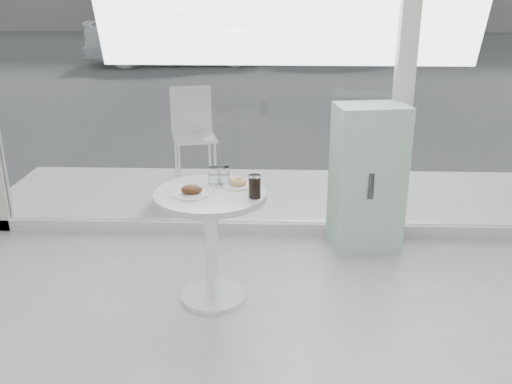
{
  "coord_description": "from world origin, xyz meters",
  "views": [
    {
      "loc": [
        -0.08,
        -1.48,
        2.03
      ],
      "look_at": [
        -0.2,
        1.7,
        0.85
      ],
      "focal_mm": 40.0,
      "sensor_mm": 36.0,
      "label": 1
    }
  ],
  "objects_px": {
    "main_table": "(211,224)",
    "patio_chair": "(193,129)",
    "plate_donut": "(238,183)",
    "car_white": "(175,33)",
    "mint_cabinet": "(367,178)",
    "water_tumbler_a": "(214,177)",
    "plate_fritter": "(192,191)",
    "car_silver": "(349,32)",
    "water_tumbler_b": "(224,176)",
    "cola_glass": "(255,187)"
  },
  "relations": [
    {
      "from": "plate_donut",
      "to": "cola_glass",
      "type": "distance_m",
      "value": 0.24
    },
    {
      "from": "water_tumbler_a",
      "to": "water_tumbler_b",
      "type": "height_order",
      "value": "same"
    },
    {
      "from": "water_tumbler_a",
      "to": "main_table",
      "type": "bearing_deg",
      "value": -92.09
    },
    {
      "from": "car_silver",
      "to": "patio_chair",
      "type": "bearing_deg",
      "value": 148.36
    },
    {
      "from": "car_white",
      "to": "water_tumbler_a",
      "type": "distance_m",
      "value": 11.77
    },
    {
      "from": "car_white",
      "to": "car_silver",
      "type": "relative_size",
      "value": 1.05
    },
    {
      "from": "mint_cabinet",
      "to": "plate_donut",
      "type": "bearing_deg",
      "value": -151.84
    },
    {
      "from": "plate_donut",
      "to": "patio_chair",
      "type": "bearing_deg",
      "value": 105.76
    },
    {
      "from": "patio_chair",
      "to": "car_white",
      "type": "xyz_separation_m",
      "value": [
        -1.81,
        9.42,
        0.17
      ]
    },
    {
      "from": "main_table",
      "to": "cola_glass",
      "type": "xyz_separation_m",
      "value": [
        0.29,
        -0.08,
        0.29
      ]
    },
    {
      "from": "mint_cabinet",
      "to": "water_tumbler_a",
      "type": "height_order",
      "value": "mint_cabinet"
    },
    {
      "from": "water_tumbler_b",
      "to": "cola_glass",
      "type": "relative_size",
      "value": 0.78
    },
    {
      "from": "water_tumbler_a",
      "to": "plate_fritter",
      "type": "bearing_deg",
      "value": -116.5
    },
    {
      "from": "main_table",
      "to": "plate_fritter",
      "type": "distance_m",
      "value": 0.27
    },
    {
      "from": "patio_chair",
      "to": "water_tumbler_b",
      "type": "distance_m",
      "value": 2.19
    },
    {
      "from": "car_silver",
      "to": "cola_glass",
      "type": "height_order",
      "value": "car_silver"
    },
    {
      "from": "patio_chair",
      "to": "plate_donut",
      "type": "height_order",
      "value": "patio_chair"
    },
    {
      "from": "mint_cabinet",
      "to": "car_silver",
      "type": "relative_size",
      "value": 0.27
    },
    {
      "from": "car_white",
      "to": "water_tumbler_a",
      "type": "relative_size",
      "value": 40.33
    },
    {
      "from": "car_silver",
      "to": "water_tumbler_a",
      "type": "xyz_separation_m",
      "value": [
        -2.35,
        -12.85,
        0.11
      ]
    },
    {
      "from": "mint_cabinet",
      "to": "water_tumbler_a",
      "type": "xyz_separation_m",
      "value": [
        -1.13,
        -0.7,
        0.24
      ]
    },
    {
      "from": "main_table",
      "to": "plate_donut",
      "type": "relative_size",
      "value": 3.82
    },
    {
      "from": "water_tumbler_a",
      "to": "mint_cabinet",
      "type": "bearing_deg",
      "value": 31.98
    },
    {
      "from": "mint_cabinet",
      "to": "car_white",
      "type": "distance_m",
      "value": 11.36
    },
    {
      "from": "main_table",
      "to": "water_tumbler_b",
      "type": "distance_m",
      "value": 0.33
    },
    {
      "from": "main_table",
      "to": "water_tumbler_a",
      "type": "distance_m",
      "value": 0.32
    },
    {
      "from": "mint_cabinet",
      "to": "patio_chair",
      "type": "height_order",
      "value": "mint_cabinet"
    },
    {
      "from": "plate_donut",
      "to": "water_tumbler_b",
      "type": "bearing_deg",
      "value": 151.17
    },
    {
      "from": "water_tumbler_b",
      "to": "cola_glass",
      "type": "distance_m",
      "value": 0.33
    },
    {
      "from": "water_tumbler_b",
      "to": "cola_glass",
      "type": "height_order",
      "value": "cola_glass"
    },
    {
      "from": "main_table",
      "to": "car_silver",
      "type": "distance_m",
      "value": 13.23
    },
    {
      "from": "car_silver",
      "to": "water_tumbler_b",
      "type": "bearing_deg",
      "value": 152.92
    },
    {
      "from": "water_tumbler_a",
      "to": "water_tumbler_b",
      "type": "relative_size",
      "value": 0.99
    },
    {
      "from": "mint_cabinet",
      "to": "car_silver",
      "type": "bearing_deg",
      "value": 74.5
    },
    {
      "from": "plate_fritter",
      "to": "cola_glass",
      "type": "height_order",
      "value": "cola_glass"
    },
    {
      "from": "car_silver",
      "to": "plate_fritter",
      "type": "height_order",
      "value": "car_silver"
    },
    {
      "from": "patio_chair",
      "to": "water_tumbler_b",
      "type": "relative_size",
      "value": 8.6
    },
    {
      "from": "car_silver",
      "to": "water_tumbler_b",
      "type": "height_order",
      "value": "car_silver"
    },
    {
      "from": "main_table",
      "to": "cola_glass",
      "type": "bearing_deg",
      "value": -16.03
    },
    {
      "from": "mint_cabinet",
      "to": "patio_chair",
      "type": "bearing_deg",
      "value": 128.16
    },
    {
      "from": "car_silver",
      "to": "water_tumbler_b",
      "type": "xyz_separation_m",
      "value": [
        -2.28,
        -12.85,
        0.11
      ]
    },
    {
      "from": "plate_donut",
      "to": "water_tumbler_a",
      "type": "relative_size",
      "value": 1.78
    },
    {
      "from": "main_table",
      "to": "patio_chair",
      "type": "xyz_separation_m",
      "value": [
        -0.44,
        2.29,
        0.06
      ]
    },
    {
      "from": "mint_cabinet",
      "to": "water_tumbler_a",
      "type": "distance_m",
      "value": 1.35
    },
    {
      "from": "plate_donut",
      "to": "car_white",
      "type": "bearing_deg",
      "value": 101.79
    },
    {
      "from": "plate_donut",
      "to": "water_tumbler_b",
      "type": "xyz_separation_m",
      "value": [
        -0.09,
        0.05,
        0.03
      ]
    },
    {
      "from": "plate_fritter",
      "to": "water_tumbler_b",
      "type": "relative_size",
      "value": 1.88
    },
    {
      "from": "car_white",
      "to": "plate_fritter",
      "type": "relative_size",
      "value": 21.28
    },
    {
      "from": "main_table",
      "to": "water_tumbler_a",
      "type": "xyz_separation_m",
      "value": [
        0.01,
        0.17,
        0.27
      ]
    },
    {
      "from": "mint_cabinet",
      "to": "plate_fritter",
      "type": "relative_size",
      "value": 5.43
    }
  ]
}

